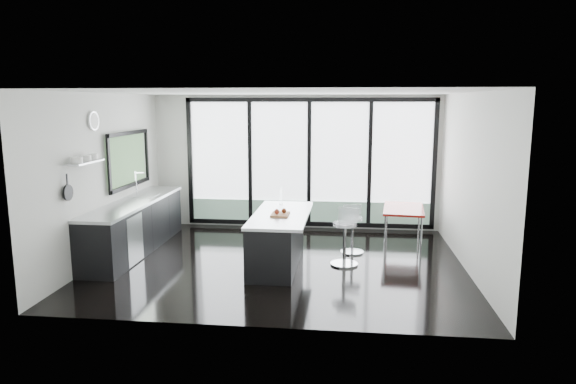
# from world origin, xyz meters

# --- Properties ---
(floor) EXTENTS (6.00, 5.00, 0.00)m
(floor) POSITION_xyz_m (0.00, 0.00, 0.00)
(floor) COLOR black
(floor) RESTS_ON ground
(ceiling) EXTENTS (6.00, 5.00, 0.00)m
(ceiling) POSITION_xyz_m (0.00, 0.00, 2.80)
(ceiling) COLOR white
(ceiling) RESTS_ON wall_back
(wall_back) EXTENTS (6.00, 0.09, 2.80)m
(wall_back) POSITION_xyz_m (0.27, 2.47, 1.27)
(wall_back) COLOR beige
(wall_back) RESTS_ON ground
(wall_front) EXTENTS (6.00, 0.00, 2.80)m
(wall_front) POSITION_xyz_m (0.00, -2.50, 1.40)
(wall_front) COLOR beige
(wall_front) RESTS_ON ground
(wall_left) EXTENTS (0.26, 5.00, 2.80)m
(wall_left) POSITION_xyz_m (-2.97, 0.27, 1.56)
(wall_left) COLOR beige
(wall_left) RESTS_ON ground
(wall_right) EXTENTS (0.00, 5.00, 2.80)m
(wall_right) POSITION_xyz_m (3.00, 0.00, 1.40)
(wall_right) COLOR beige
(wall_right) RESTS_ON ground
(counter_cabinets) EXTENTS (0.69, 3.24, 1.36)m
(counter_cabinets) POSITION_xyz_m (-2.67, 0.40, 0.46)
(counter_cabinets) COLOR black
(counter_cabinets) RESTS_ON floor
(island) EXTENTS (0.89, 2.11, 1.12)m
(island) POSITION_xyz_m (-0.04, -0.07, 0.44)
(island) COLOR black
(island) RESTS_ON floor
(bar_stool_near) EXTENTS (0.58, 0.58, 0.72)m
(bar_stool_near) POSITION_xyz_m (1.06, 0.00, 0.36)
(bar_stool_near) COLOR silver
(bar_stool_near) RESTS_ON floor
(bar_stool_far) EXTENTS (0.43, 0.43, 0.65)m
(bar_stool_far) POSITION_xyz_m (1.20, 0.72, 0.33)
(bar_stool_far) COLOR silver
(bar_stool_far) RESTS_ON floor
(red_table) EXTENTS (0.86, 1.34, 0.68)m
(red_table) POSITION_xyz_m (2.16, 1.48, 0.34)
(red_table) COLOR maroon
(red_table) RESTS_ON floor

